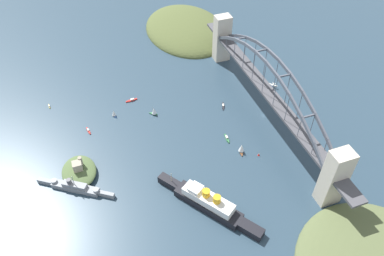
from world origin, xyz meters
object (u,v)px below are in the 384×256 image
(harbor_arch_bridge, at_px, (267,92))
(small_boat_4, at_px, (88,131))
(seaplane_taxiing_near_bridge, at_px, (273,85))
(small_boat_6, at_px, (114,113))
(ocean_liner, at_px, (209,203))
(channel_marker_buoy, at_px, (259,155))
(small_boat_5, at_px, (49,106))
(small_boat_7, at_px, (223,106))
(small_boat_0, at_px, (227,138))
(small_boat_1, at_px, (241,148))
(small_boat_3, at_px, (132,100))
(small_boat_2, at_px, (154,111))
(fort_island_mid_harbor, at_px, (79,171))
(naval_cruiser, at_px, (75,187))

(harbor_arch_bridge, height_order, small_boat_4, harbor_arch_bridge)
(seaplane_taxiing_near_bridge, bearing_deg, small_boat_6, 85.68)
(ocean_liner, height_order, channel_marker_buoy, ocean_liner)
(small_boat_5, xyz_separation_m, channel_marker_buoy, (-141.08, -180.01, 0.33))
(small_boat_7, bearing_deg, harbor_arch_bridge, -129.19)
(ocean_liner, height_order, small_boat_0, ocean_liner)
(small_boat_1, height_order, small_boat_3, small_boat_1)
(small_boat_2, relative_size, small_boat_5, 1.38)
(small_boat_0, distance_m, small_boat_1, 21.93)
(small_boat_0, distance_m, small_boat_2, 82.88)
(small_boat_4, distance_m, small_boat_7, 143.59)
(small_boat_3, xyz_separation_m, small_boat_4, (-31.69, 52.45, -0.07))
(small_boat_5, relative_size, small_boat_6, 0.89)
(seaplane_taxiing_near_bridge, bearing_deg, small_boat_0, 124.91)
(harbor_arch_bridge, relative_size, ocean_liner, 3.26)
(small_boat_6, bearing_deg, small_boat_7, -102.64)
(fort_island_mid_harbor, relative_size, small_boat_4, 3.61)
(small_boat_1, bearing_deg, harbor_arch_bridge, -48.62)
(harbor_arch_bridge, relative_size, small_boat_1, 26.16)
(fort_island_mid_harbor, xyz_separation_m, small_boat_5, (105.53, 17.41, -3.50))
(seaplane_taxiing_near_bridge, bearing_deg, small_boat_4, 90.01)
(small_boat_7, bearing_deg, small_boat_6, 77.36)
(small_boat_5, relative_size, channel_marker_buoy, 2.68)
(harbor_arch_bridge, xyz_separation_m, small_boat_4, (39.59, 177.12, -30.64))
(fort_island_mid_harbor, height_order, small_boat_6, fort_island_mid_harbor)
(small_boat_3, distance_m, small_boat_7, 100.57)
(small_boat_2, height_order, channel_marker_buoy, small_boat_2)
(small_boat_1, xyz_separation_m, small_boat_5, (131.13, 166.23, -4.31))
(harbor_arch_bridge, bearing_deg, ocean_liner, 131.67)
(small_boat_2, relative_size, channel_marker_buoy, 3.68)
(ocean_liner, distance_m, fort_island_mid_harbor, 120.64)
(seaplane_taxiing_near_bridge, xyz_separation_m, small_boat_1, (-78.86, 77.57, 2.96))
(harbor_arch_bridge, height_order, naval_cruiser, harbor_arch_bridge)
(ocean_liner, height_order, small_boat_1, ocean_liner)
(harbor_arch_bridge, xyz_separation_m, seaplane_taxiing_near_bridge, (39.61, -33.02, -29.28))
(seaplane_taxiing_near_bridge, distance_m, small_boat_6, 181.42)
(small_boat_0, distance_m, small_boat_4, 139.55)
(seaplane_taxiing_near_bridge, relative_size, small_boat_7, 0.79)
(small_boat_2, height_order, small_boat_4, small_boat_2)
(small_boat_1, bearing_deg, small_boat_5, 51.73)
(small_boat_0, xyz_separation_m, channel_marker_buoy, (-30.72, -19.46, 0.18))
(naval_cruiser, relative_size, small_boat_5, 8.38)
(ocean_liner, bearing_deg, small_boat_7, -28.97)
(small_boat_0, height_order, channel_marker_buoy, channel_marker_buoy)
(small_boat_4, relative_size, channel_marker_buoy, 3.96)
(small_boat_1, relative_size, small_boat_2, 1.09)
(fort_island_mid_harbor, distance_m, small_boat_1, 151.00)
(small_boat_3, xyz_separation_m, small_boat_6, (-18.00, 23.21, 3.00))
(harbor_arch_bridge, bearing_deg, small_boat_3, 60.24)
(fort_island_mid_harbor, bearing_deg, small_boat_4, -16.97)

